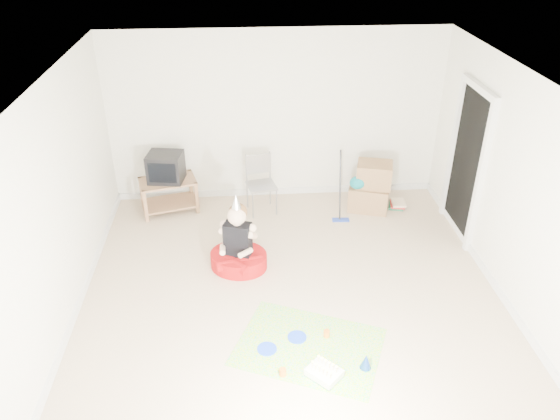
{
  "coord_description": "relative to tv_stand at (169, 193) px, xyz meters",
  "views": [
    {
      "loc": [
        -0.52,
        -5.24,
        4.16
      ],
      "look_at": [
        -0.1,
        0.4,
        0.9
      ],
      "focal_mm": 35.0,
      "sensor_mm": 36.0,
      "label": 1
    }
  ],
  "objects": [
    {
      "name": "orange_cup_near",
      "position": [
        1.97,
        -2.92,
        -0.25
      ],
      "size": [
        0.09,
        0.09,
        0.08
      ],
      "primitive_type": "cylinder",
      "rotation": [
        0.0,
        0.0,
        -0.72
      ],
      "color": "orange",
      "rests_on": "party_mat"
    },
    {
      "name": "blue_plate_near",
      "position": [
        1.65,
        -2.92,
        -0.29
      ],
      "size": [
        0.29,
        0.29,
        0.01
      ],
      "primitive_type": "cylinder",
      "rotation": [
        0.0,
        0.0,
        -0.65
      ],
      "color": "blue",
      "rests_on": "party_mat"
    },
    {
      "name": "folding_chair",
      "position": [
        1.39,
        -0.13,
        0.14
      ],
      "size": [
        0.48,
        0.46,
        0.89
      ],
      "color": "gray",
      "rests_on": "ground"
    },
    {
      "name": "blue_party_hat",
      "position": [
        2.29,
        -3.41,
        -0.21
      ],
      "size": [
        0.16,
        0.16,
        0.17
      ],
      "primitive_type": "cone",
      "rotation": [
        0.0,
        0.0,
        -0.42
      ],
      "color": "#1742A5",
      "rests_on": "party_mat"
    },
    {
      "name": "book_pile",
      "position": [
        3.48,
        -0.15,
        -0.25
      ],
      "size": [
        0.29,
        0.34,
        0.1
      ],
      "color": "#226743",
      "rests_on": "ground"
    },
    {
      "name": "seated_woman",
      "position": [
        1.03,
        -1.55,
        -0.07
      ],
      "size": [
        0.93,
        0.93,
        1.06
      ],
      "color": "#B31011",
      "rests_on": "ground"
    },
    {
      "name": "floor_mop",
      "position": [
        2.54,
        -0.51,
        -0.04
      ],
      "size": [
        0.25,
        0.34,
        1.0
      ],
      "color": "#223CAC",
      "rests_on": "ground"
    },
    {
      "name": "tv_stand",
      "position": [
        0.0,
        0.0,
        0.0
      ],
      "size": [
        0.92,
        0.7,
        0.51
      ],
      "color": "#8E6240",
      "rests_on": "ground"
    },
    {
      "name": "cardboard_boxes",
      "position": [
        3.03,
        -0.17,
        0.06
      ],
      "size": [
        0.7,
        0.6,
        0.75
      ],
      "color": "#936D47",
      "rests_on": "ground"
    },
    {
      "name": "party_mat",
      "position": [
        1.76,
        -3.06,
        -0.3
      ],
      "size": [
        1.79,
        1.57,
        0.01
      ],
      "primitive_type": "cube",
      "rotation": [
        0.0,
        0.0,
        -0.4
      ],
      "color": "#F333A4",
      "rests_on": "ground"
    },
    {
      "name": "ground",
      "position": [
        1.65,
        -2.09,
        -0.3
      ],
      "size": [
        5.0,
        5.0,
        0.0
      ],
      "primitive_type": "plane",
      "color": "beige",
      "rests_on": "ground"
    },
    {
      "name": "birthday_cake",
      "position": [
        1.86,
        -3.49,
        -0.25
      ],
      "size": [
        0.4,
        0.4,
        0.15
      ],
      "color": "white",
      "rests_on": "party_mat"
    },
    {
      "name": "crt_tv",
      "position": [
        -0.0,
        0.0,
        0.42
      ],
      "size": [
        0.55,
        0.48,
        0.43
      ],
      "primitive_type": "cube",
      "rotation": [
        0.0,
        0.0,
        -0.15
      ],
      "color": "black",
      "rests_on": "tv_stand"
    },
    {
      "name": "orange_cup_far",
      "position": [
        1.45,
        -3.44,
        -0.25
      ],
      "size": [
        0.09,
        0.09,
        0.08
      ],
      "primitive_type": "cylinder",
      "rotation": [
        0.0,
        0.0,
        -0.33
      ],
      "color": "orange",
      "rests_on": "party_mat"
    },
    {
      "name": "blue_plate_far",
      "position": [
        1.31,
        -3.07,
        -0.29
      ],
      "size": [
        0.25,
        0.25,
        0.01
      ],
      "primitive_type": "cylinder",
      "rotation": [
        0.0,
        0.0,
        -0.21
      ],
      "color": "blue",
      "rests_on": "party_mat"
    },
    {
      "name": "doorway_recess",
      "position": [
        4.13,
        -0.89,
        0.73
      ],
      "size": [
        0.02,
        0.9,
        2.05
      ],
      "primitive_type": "cube",
      "color": "black",
      "rests_on": "ground"
    }
  ]
}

